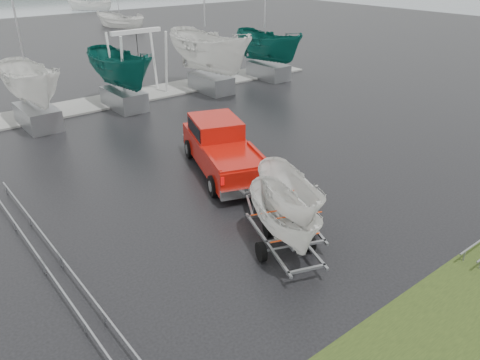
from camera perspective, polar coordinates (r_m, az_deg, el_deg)
ground_plane at (r=20.14m, az=0.95°, el=1.50°), size 120.00×120.00×0.00m
dock at (r=30.67m, az=-14.89°, el=9.45°), size 30.00×3.00×0.12m
pickup_truck at (r=19.68m, az=-2.35°, el=4.21°), size 3.98×6.42×2.02m
trailer_hitched at (r=13.55m, az=5.63°, el=-0.52°), size 2.32×3.79×4.28m
trailer_parked at (r=14.69m, az=6.34°, el=2.10°), size 2.49×3.78×4.48m
boat_hoist at (r=30.81m, az=-12.33°, el=14.82°), size 3.30×2.18×4.12m
keelboat_0 at (r=26.34m, az=-24.61°, el=13.42°), size 2.30×3.20×10.46m
keelboat_1 at (r=28.15m, az=-14.67°, el=15.81°), size 2.37×3.20×7.40m
keelboat_2 at (r=30.88m, az=-3.77°, el=19.06°), size 2.91×3.20×11.10m
keelboat_3 at (r=34.51m, az=3.60°, el=18.35°), size 2.38×3.20×10.54m
mast_rack_0 at (r=17.31m, az=-25.11°, el=-4.24°), size 0.56×6.50×0.06m
mast_rack_1 at (r=12.43m, az=-17.42°, el=-15.60°), size 0.56×6.50×0.06m
moored_boat_2 at (r=62.53m, az=-14.35°, el=17.61°), size 3.54×3.58×11.54m
moored_boat_3 at (r=83.33m, az=-17.79°, el=19.15°), size 3.84×3.83×11.57m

